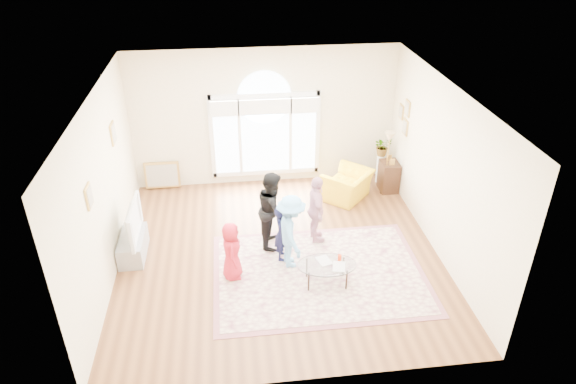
{
  "coord_description": "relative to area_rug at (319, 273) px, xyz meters",
  "views": [
    {
      "loc": [
        -0.8,
        -7.92,
        5.89
      ],
      "look_at": [
        0.2,
        0.3,
        1.18
      ],
      "focal_mm": 32.0,
      "sensor_mm": 36.0,
      "label": 1
    }
  ],
  "objects": [
    {
      "name": "floor_lamp",
      "position": [
        2.01,
        2.75,
        1.27
      ],
      "size": [
        0.28,
        0.28,
        1.51
      ],
      "color": "black",
      "rests_on": "ground"
    },
    {
      "name": "side_cabinet",
      "position": [
        2.13,
        2.88,
        0.34
      ],
      "size": [
        0.4,
        0.5,
        0.7
      ],
      "primitive_type": "cube",
      "color": "black",
      "rests_on": "ground"
    },
    {
      "name": "tv_console",
      "position": [
        -3.4,
        0.99,
        0.2
      ],
      "size": [
        0.45,
        1.0,
        0.42
      ],
      "primitive_type": "cube",
      "color": "#94979C",
      "rests_on": "ground"
    },
    {
      "name": "child_red",
      "position": [
        -1.55,
        0.1,
        0.56
      ],
      "size": [
        0.36,
        0.54,
        1.1
      ],
      "primitive_type": "imported",
      "rotation": [
        0.0,
        0.0,
        1.58
      ],
      "color": "red",
      "rests_on": "area_rug"
    },
    {
      "name": "child_black",
      "position": [
        -0.73,
        1.05,
        0.78
      ],
      "size": [
        0.69,
        0.83,
        1.54
      ],
      "primitive_type": "imported",
      "rotation": [
        0.0,
        0.0,
        1.42
      ],
      "color": "black",
      "rests_on": "area_rug"
    },
    {
      "name": "armchair",
      "position": [
        1.1,
        2.62,
        0.32
      ],
      "size": [
        1.33,
        1.34,
        0.66
      ],
      "primitive_type": "imported",
      "rotation": [
        0.0,
        0.0,
        3.98
      ],
      "color": "yellow",
      "rests_on": "ground"
    },
    {
      "name": "child_navy",
      "position": [
        -0.62,
        0.56,
        0.55
      ],
      "size": [
        0.32,
        0.43,
        1.09
      ],
      "primitive_type": "imported",
      "rotation": [
        0.0,
        0.0,
        1.42
      ],
      "color": "#121537",
      "rests_on": "area_rug"
    },
    {
      "name": "child_pink",
      "position": [
        0.11,
        1.05,
        0.71
      ],
      "size": [
        0.37,
        0.83,
        1.39
      ],
      "primitive_type": "imported",
      "rotation": [
        0.0,
        0.0,
        1.61
      ],
      "color": "#D999AD",
      "rests_on": "area_rug"
    },
    {
      "name": "area_rug",
      "position": [
        0.0,
        0.0,
        0.0
      ],
      "size": [
        3.6,
        2.6,
        0.02
      ],
      "primitive_type": "cube",
      "color": "beige",
      "rests_on": "ground"
    },
    {
      "name": "plant_pedestal",
      "position": [
        2.05,
        3.3,
        0.34
      ],
      "size": [
        0.2,
        0.2,
        0.7
      ],
      "primitive_type": "cylinder",
      "color": "white",
      "rests_on": "ground"
    },
    {
      "name": "potted_plant",
      "position": [
        2.05,
        3.3,
        0.92
      ],
      "size": [
        0.48,
        0.44,
        0.46
      ],
      "primitive_type": "imported",
      "rotation": [
        0.0,
        0.0,
        0.23
      ],
      "color": "#33722D",
      "rests_on": "plant_pedestal"
    },
    {
      "name": "room_shell",
      "position": [
        -0.64,
        3.53,
        1.56
      ],
      "size": [
        6.0,
        6.0,
        6.0
      ],
      "color": "beige",
      "rests_on": "ground"
    },
    {
      "name": "ground",
      "position": [
        -0.65,
        0.69,
        -0.01
      ],
      "size": [
        6.0,
        6.0,
        0.0
      ],
      "primitive_type": "plane",
      "color": "brown",
      "rests_on": "ground"
    },
    {
      "name": "coffee_table",
      "position": [
        0.07,
        -0.28,
        0.39
      ],
      "size": [
        1.07,
        0.72,
        0.54
      ],
      "rotation": [
        0.0,
        0.0,
        -0.06
      ],
      "color": "silver",
      "rests_on": "ground"
    },
    {
      "name": "rug_border",
      "position": [
        0.0,
        -0.0,
        -0.0
      ],
      "size": [
        3.8,
        2.8,
        0.01
      ],
      "primitive_type": "cube",
      "color": "#955660",
      "rests_on": "ground"
    },
    {
      "name": "leaning_picture",
      "position": [
        -3.07,
        3.59,
        -0.01
      ],
      "size": [
        0.8,
        0.14,
        0.62
      ],
      "primitive_type": "cube",
      "rotation": [
        -0.14,
        0.0,
        0.0
      ],
      "color": "tan",
      "rests_on": "ground"
    },
    {
      "name": "television",
      "position": [
        -3.39,
        0.99,
        0.74
      ],
      "size": [
        0.18,
        1.16,
        0.67
      ],
      "color": "black",
      "rests_on": "tv_console"
    },
    {
      "name": "child_blue",
      "position": [
        -0.47,
        0.34,
        0.72
      ],
      "size": [
        0.63,
        0.97,
        1.43
      ],
      "primitive_type": "imported",
      "rotation": [
        0.0,
        0.0,
        1.68
      ],
      "color": "#67ADE4",
      "rests_on": "area_rug"
    }
  ]
}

